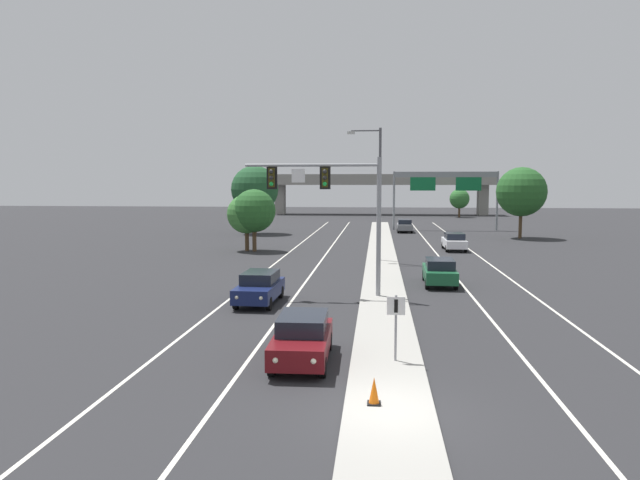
% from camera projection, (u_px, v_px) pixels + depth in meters
% --- Properties ---
extents(ground_plane, '(260.00, 260.00, 0.00)m').
position_uv_depth(ground_plane, '(389.00, 414.00, 15.26)').
color(ground_plane, '#28282B').
extents(median_island, '(2.40, 110.00, 0.15)m').
position_uv_depth(median_island, '(383.00, 288.00, 33.08)').
color(median_island, '#9E9B93').
rests_on(median_island, ground).
extents(lane_stripe_oncoming_center, '(0.14, 100.00, 0.01)m').
position_uv_depth(lane_stripe_oncoming_center, '(314.00, 270.00, 40.48)').
color(lane_stripe_oncoming_center, silver).
rests_on(lane_stripe_oncoming_center, ground).
extents(lane_stripe_receding_center, '(0.14, 100.00, 0.01)m').
position_uv_depth(lane_stripe_receding_center, '(452.00, 272.00, 39.56)').
color(lane_stripe_receding_center, silver).
rests_on(lane_stripe_receding_center, ground).
extents(edge_stripe_left, '(0.14, 100.00, 0.01)m').
position_uv_depth(edge_stripe_left, '(268.00, 269.00, 40.81)').
color(edge_stripe_left, silver).
rests_on(edge_stripe_left, ground).
extents(edge_stripe_right, '(0.14, 100.00, 0.01)m').
position_uv_depth(edge_stripe_right, '(501.00, 273.00, 39.23)').
color(edge_stripe_right, silver).
rests_on(edge_stripe_right, ground).
extents(overhead_signal_mast, '(7.11, 0.44, 7.20)m').
position_uv_depth(overhead_signal_mast, '(335.00, 197.00, 30.18)').
color(overhead_signal_mast, gray).
rests_on(overhead_signal_mast, median_island).
extents(median_sign_post, '(0.60, 0.10, 2.20)m').
position_uv_depth(median_sign_post, '(396.00, 318.00, 19.19)').
color(median_sign_post, gray).
rests_on(median_sign_post, median_island).
extents(street_lamp_median, '(2.58, 0.28, 10.00)m').
position_uv_depth(street_lamp_median, '(377.00, 186.00, 44.04)').
color(street_lamp_median, '#4C4C51').
rests_on(street_lamp_median, median_island).
extents(car_oncoming_darkred, '(1.90, 4.50, 1.58)m').
position_uv_depth(car_oncoming_darkred, '(302.00, 338.00, 19.65)').
color(car_oncoming_darkred, '#5B0F14').
rests_on(car_oncoming_darkred, ground).
extents(car_oncoming_navy, '(1.90, 4.50, 1.58)m').
position_uv_depth(car_oncoming_navy, '(260.00, 287.00, 29.20)').
color(car_oncoming_navy, '#141E4C').
rests_on(car_oncoming_navy, ground).
extents(car_receding_green, '(1.91, 4.50, 1.58)m').
position_uv_depth(car_receding_green, '(440.00, 271.00, 34.40)').
color(car_receding_green, '#195633').
rests_on(car_receding_green, ground).
extents(car_receding_white, '(1.82, 4.47, 1.58)m').
position_uv_depth(car_receding_white, '(454.00, 241.00, 52.08)').
color(car_receding_white, silver).
rests_on(car_receding_white, ground).
extents(car_receding_grey, '(1.86, 4.49, 1.58)m').
position_uv_depth(car_receding_grey, '(405.00, 225.00, 71.41)').
color(car_receding_grey, slate).
rests_on(car_receding_grey, ground).
extents(traffic_cone_median_nose, '(0.36, 0.36, 0.74)m').
position_uv_depth(traffic_cone_median_nose, '(374.00, 391.00, 15.49)').
color(traffic_cone_median_nose, black).
rests_on(traffic_cone_median_nose, median_island).
extents(highway_sign_gantry, '(13.28, 0.42, 7.50)m').
position_uv_depth(highway_sign_gantry, '(446.00, 182.00, 74.02)').
color(highway_sign_gantry, gray).
rests_on(highway_sign_gantry, ground).
extents(overpass_bridge, '(42.40, 6.40, 7.65)m').
position_uv_depth(overpass_bridge, '(380.00, 184.00, 110.43)').
color(overpass_bridge, gray).
rests_on(overpass_bridge, ground).
extents(tree_far_left_b, '(5.58, 5.58, 8.07)m').
position_uv_depth(tree_far_left_b, '(255.00, 189.00, 68.61)').
color(tree_far_left_b, '#4C3823').
rests_on(tree_far_left_b, ground).
extents(tree_far_right_a, '(3.46, 3.46, 5.00)m').
position_uv_depth(tree_far_right_a, '(459.00, 199.00, 101.88)').
color(tree_far_right_a, '#4C3823').
rests_on(tree_far_right_a, ground).
extents(tree_far_left_c, '(3.79, 3.79, 5.49)m').
position_uv_depth(tree_far_left_c, '(254.00, 211.00, 51.13)').
color(tree_far_left_c, '#4C3823').
rests_on(tree_far_left_c, ground).
extents(tree_far_left_a, '(3.47, 3.47, 5.03)m').
position_uv_depth(tree_far_left_a, '(247.00, 214.00, 51.49)').
color(tree_far_left_a, '#4C3823').
rests_on(tree_far_left_a, ground).
extents(tree_far_right_b, '(5.36, 5.36, 7.75)m').
position_uv_depth(tree_far_right_b, '(521.00, 192.00, 63.02)').
color(tree_far_right_b, '#4C3823').
rests_on(tree_far_right_b, ground).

